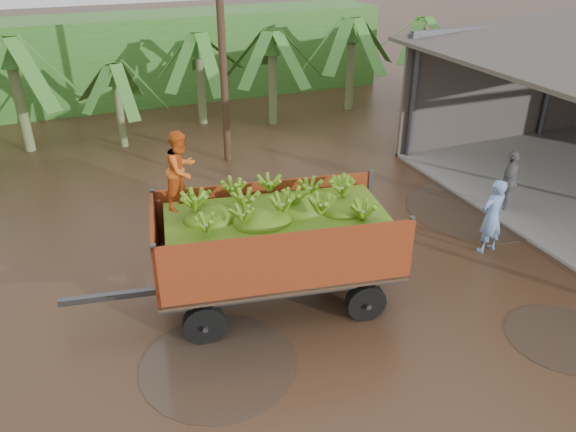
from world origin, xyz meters
The scene contains 7 objects.
ground centered at (0.00, 0.00, 0.00)m, with size 100.00×100.00×0.00m, color black.
hedge_north centered at (-2.00, 16.00, 1.80)m, with size 22.00×3.00×3.60m, color #2D661E.
banana_trailer centered at (-1.68, -0.13, 1.44)m, with size 6.75×3.08×3.72m.
man_blue centered at (3.73, -0.18, 0.93)m, with size 0.68×0.44×1.86m, color #6C8FC5.
man_grey centered at (5.61, 1.36, 0.87)m, with size 1.02×0.42×1.73m, color slate.
utility_pole centered at (-0.37, 7.74, 4.37)m, with size 1.20×0.24×8.62m.
banana_plants centered at (-5.34, 6.76, 1.86)m, with size 24.48×20.19×4.40m.
Camera 1 is at (-5.05, -9.15, 7.04)m, focal length 35.00 mm.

